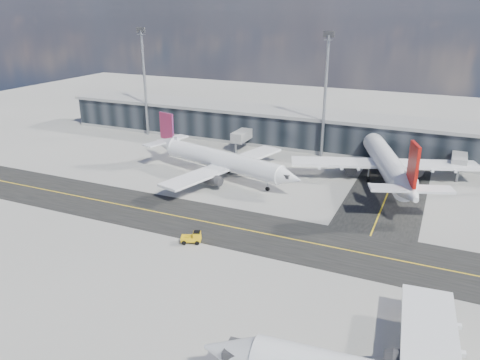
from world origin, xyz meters
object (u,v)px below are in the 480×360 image
Objects in this scene: baggage_tug at (193,237)px; airliner_af at (220,160)px; airliner_redtail at (386,161)px; service_van at (387,166)px.

airliner_af is at bearing 176.47° from baggage_tug.
airliner_af is 0.89× the size of airliner_redtail.
baggage_tug is at bearing 33.45° from airliner_af.
baggage_tug is (9.28, -28.01, -2.90)m from airliner_af.
baggage_tug is at bearing -139.27° from airliner_redtail.
airliner_af is at bearing -179.68° from airliner_redtail.
airliner_af is 6.81× the size of service_van.
airliner_redtail reaches higher than airliner_af.
airliner_af is 37.07m from service_van.
airliner_redtail is (31.95, 11.45, 0.56)m from airliner_af.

